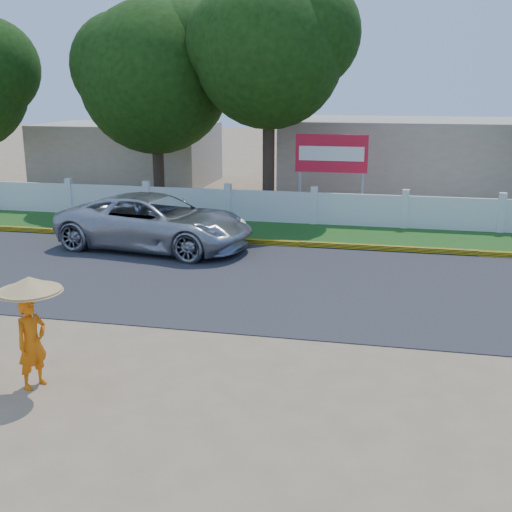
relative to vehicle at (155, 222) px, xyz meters
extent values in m
plane|color=#9E8460|center=(4.04, -6.97, -0.78)|extent=(120.00, 120.00, 0.00)
cube|color=#38383A|center=(4.04, -2.47, -0.77)|extent=(60.00, 7.00, 0.02)
cube|color=#2D601E|center=(4.04, 2.78, -0.77)|extent=(60.00, 3.50, 0.03)
cube|color=yellow|center=(4.04, 1.08, -0.70)|extent=(40.00, 0.18, 0.16)
cube|color=silver|center=(4.04, 4.23, -0.23)|extent=(40.00, 0.10, 1.10)
cube|color=#B7AD99|center=(7.04, 11.03, 0.82)|extent=(10.00, 6.00, 3.20)
cube|color=#B7AD99|center=(-5.96, 12.03, 0.62)|extent=(8.00, 5.00, 2.80)
imported|color=#A8ABB0|center=(0.00, 0.00, 0.00)|extent=(5.94, 3.34, 1.57)
imported|color=orange|center=(1.30, -8.72, -0.06)|extent=(0.52, 0.62, 1.45)
cylinder|color=#9B9CA0|center=(1.35, -8.72, 0.50)|extent=(0.02, 0.02, 0.94)
cone|color=tan|center=(1.35, -8.72, 0.90)|extent=(0.99, 0.99, 0.24)
cylinder|color=gray|center=(3.37, 5.33, 0.22)|extent=(0.12, 0.12, 2.00)
cylinder|color=gray|center=(5.57, 5.33, 0.22)|extent=(0.12, 0.12, 2.00)
cube|color=red|center=(4.47, 5.33, 1.52)|extent=(2.50, 0.12, 1.30)
cube|color=silver|center=(4.47, 5.27, 1.52)|extent=(2.25, 0.02, 0.49)
cylinder|color=#473828|center=(2.12, 6.03, 1.33)|extent=(0.44, 0.44, 4.22)
sphere|color=#1E4710|center=(2.12, 6.03, 4.89)|extent=(5.28, 5.28, 5.28)
cylinder|color=#473828|center=(-2.57, 7.14, 0.85)|extent=(0.44, 0.44, 3.26)
sphere|color=#1E4710|center=(-2.57, 7.14, 4.08)|extent=(5.83, 5.83, 5.83)
camera|label=1|loc=(6.67, -17.02, 3.83)|focal=45.00mm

